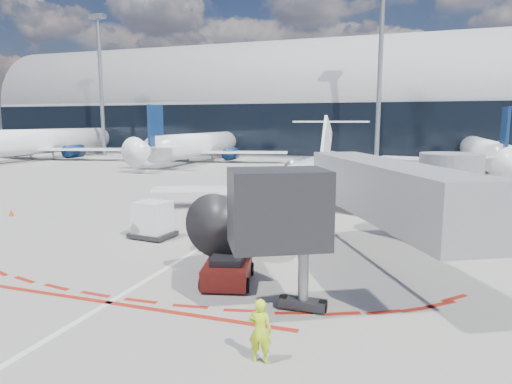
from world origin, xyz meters
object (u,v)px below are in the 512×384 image
(regional_jet, at_px, (300,181))
(ramp_worker, at_px, (260,331))
(pushback_tug, at_px, (228,271))
(uld_container, at_px, (152,220))

(regional_jet, xyz_separation_m, ramp_worker, (3.71, -20.08, -1.43))
(regional_jet, distance_m, pushback_tug, 14.83)
(regional_jet, height_order, pushback_tug, regional_jet)
(regional_jet, distance_m, ramp_worker, 20.47)
(pushback_tug, relative_size, uld_container, 1.90)
(uld_container, bearing_deg, regional_jet, 63.49)
(regional_jet, relative_size, pushback_tug, 6.11)
(ramp_worker, relative_size, uld_container, 0.75)
(pushback_tug, height_order, ramp_worker, ramp_worker)
(regional_jet, bearing_deg, pushback_tug, -87.84)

